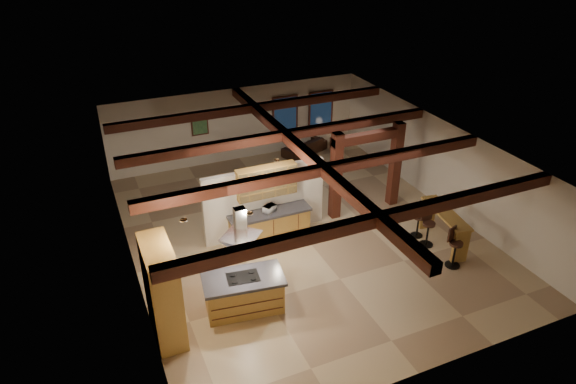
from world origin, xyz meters
name	(u,v)px	position (x,y,z in m)	size (l,w,h in m)	color
ground	(301,233)	(0.00, 0.00, 0.00)	(12.00, 12.00, 0.00)	tan
room_walls	(302,182)	(0.00, 0.00, 1.78)	(12.00, 12.00, 12.00)	beige
ceiling_beams	(303,151)	(0.00, 0.00, 2.76)	(10.00, 12.00, 0.28)	#36170D
timber_posts	(367,161)	(2.50, 0.50, 1.76)	(2.50, 0.30, 2.90)	#36170D
partition_wall	(265,201)	(-1.00, 0.50, 1.10)	(3.80, 0.18, 2.20)	beige
pantry_cabinet	(163,292)	(-4.67, -2.60, 1.20)	(0.67, 1.60, 2.40)	olive
back_counter	(270,225)	(-1.00, 0.11, 0.48)	(2.50, 0.66, 0.94)	olive
upper_display_cabinet	(266,182)	(-1.00, 0.31, 1.85)	(1.80, 0.36, 0.95)	olive
range_hood	(242,250)	(-2.75, -2.55, 1.78)	(1.10, 1.10, 1.40)	silver
back_windows	(303,114)	(2.80, 5.93, 1.50)	(2.70, 0.07, 1.70)	#36170D
framed_art	(200,124)	(-1.50, 5.94, 1.70)	(0.65, 0.05, 0.85)	#36170D
recessed_cans	(240,195)	(-2.53, -1.93, 2.87)	(3.16, 2.46, 0.03)	silver
kitchen_island	(244,293)	(-2.75, -2.55, 0.49)	(2.10, 1.31, 0.98)	olive
dining_table	(263,194)	(-0.40, 2.30, 0.32)	(1.82, 1.02, 0.64)	#3B1D0E
sofa	(305,147)	(2.63, 5.40, 0.29)	(1.96, 0.77, 0.57)	black
microwave	(270,209)	(-1.00, 0.11, 1.05)	(0.38, 0.26, 0.21)	silver
bar_counter	(444,223)	(3.58, -2.19, 0.73)	(0.82, 2.13, 1.09)	olive
side_table	(336,145)	(3.93, 5.10, 0.26)	(0.42, 0.42, 0.53)	#36170D
table_lamp	(337,133)	(3.93, 5.10, 0.78)	(0.30, 0.30, 0.35)	black
bar_stool_a	(454,247)	(3.16, -3.16, 0.60)	(0.44, 0.45, 1.19)	black
bar_stool_b	(428,227)	(3.14, -2.02, 0.59)	(0.41, 0.42, 1.17)	black
bar_stool_c	(418,220)	(3.18, -1.50, 0.53)	(0.37, 0.38, 1.05)	black
dining_chairs	(262,188)	(-0.40, 2.30, 0.55)	(1.65, 1.65, 1.08)	#36170D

